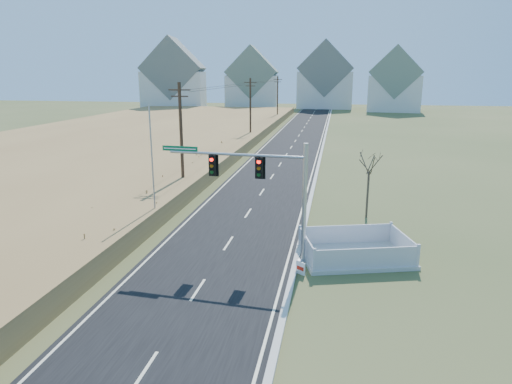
% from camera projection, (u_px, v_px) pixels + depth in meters
% --- Properties ---
extents(ground, '(260.00, 260.00, 0.00)m').
position_uv_depth(ground, '(210.00, 273.00, 22.86)').
color(ground, '#3D4A23').
rests_on(ground, ground).
extents(road, '(8.00, 180.00, 0.06)m').
position_uv_depth(road, '(298.00, 137.00, 70.46)').
color(road, black).
rests_on(road, ground).
extents(curb, '(0.30, 180.00, 0.18)m').
position_uv_depth(curb, '(325.00, 138.00, 69.74)').
color(curb, '#B2AFA8').
rests_on(curb, ground).
extents(reed_marsh, '(38.00, 110.00, 1.30)m').
position_uv_depth(reed_marsh, '(123.00, 139.00, 64.87)').
color(reed_marsh, '#9B7B46').
rests_on(reed_marsh, ground).
extents(utility_pole_near, '(1.80, 0.26, 9.00)m').
position_uv_depth(utility_pole_near, '(181.00, 137.00, 37.06)').
color(utility_pole_near, '#422D1E').
rests_on(utility_pole_near, ground).
extents(utility_pole_mid, '(1.80, 0.26, 9.00)m').
position_uv_depth(utility_pole_mid, '(250.00, 109.00, 65.63)').
color(utility_pole_mid, '#422D1E').
rests_on(utility_pole_mid, ground).
extents(utility_pole_far, '(1.80, 0.26, 9.00)m').
position_uv_depth(utility_pole_far, '(278.00, 98.00, 94.20)').
color(utility_pole_far, '#422D1E').
rests_on(utility_pole_far, ground).
extents(condo_nw, '(17.69, 13.38, 19.05)m').
position_uv_depth(condo_nw, '(174.00, 80.00, 122.60)').
color(condo_nw, silver).
rests_on(condo_nw, ground).
extents(condo_nnw, '(14.93, 11.17, 17.03)m').
position_uv_depth(condo_nnw, '(252.00, 83.00, 127.01)').
color(condo_nnw, silver).
rests_on(condo_nnw, ground).
extents(condo_n, '(15.27, 10.20, 18.54)m').
position_uv_depth(condo_n, '(325.00, 81.00, 127.25)').
color(condo_n, silver).
rests_on(condo_n, ground).
extents(condo_ne, '(14.12, 10.51, 16.52)m').
position_uv_depth(condo_ne, '(395.00, 84.00, 116.76)').
color(condo_ne, silver).
rests_on(condo_ne, ground).
extents(traffic_signal_mast, '(7.97, 0.91, 6.36)m').
position_uv_depth(traffic_signal_mast, '(270.00, 188.00, 23.45)').
color(traffic_signal_mast, '#9EA0A5').
rests_on(traffic_signal_mast, ground).
extents(fence_enclosure, '(6.49, 5.28, 1.28)m').
position_uv_depth(fence_enclosure, '(355.00, 254.00, 24.57)').
color(fence_enclosure, '#B7B5AD').
rests_on(fence_enclosure, ground).
extents(open_sign, '(0.47, 0.34, 0.66)m').
position_uv_depth(open_sign, '(301.00, 268.00, 22.54)').
color(open_sign, white).
rests_on(open_sign, ground).
extents(flagpole, '(0.35, 0.35, 7.82)m').
position_uv_depth(flagpole, '(153.00, 180.00, 28.79)').
color(flagpole, '#B7B5AD').
rests_on(flagpole, ground).
extents(bare_tree, '(1.83, 1.83, 4.86)m').
position_uv_depth(bare_tree, '(370.00, 162.00, 30.60)').
color(bare_tree, '#4C3F33').
rests_on(bare_tree, ground).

